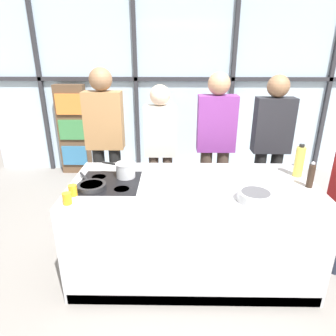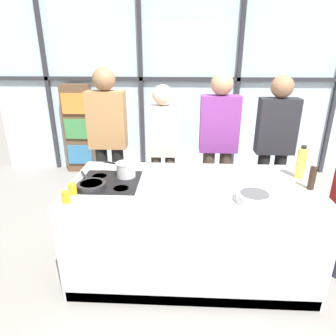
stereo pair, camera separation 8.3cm
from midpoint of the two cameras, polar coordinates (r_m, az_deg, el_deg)
ground_plane at (r=3.10m, az=4.96°, el=-18.18°), size 18.00×18.00×0.00m
back_window_wall at (r=5.01m, az=4.53°, el=15.04°), size 6.40×0.10×2.80m
bookshelf at (r=5.22m, az=-16.15°, el=7.07°), size 0.48×0.19×1.47m
demo_island at (r=2.83m, az=5.23°, el=-11.23°), size 2.13×0.98×0.90m
spectator_far_left at (r=3.57m, az=-10.69°, el=6.06°), size 0.43×0.25×1.80m
spectator_center_left at (r=3.50m, az=-0.30°, el=4.56°), size 0.37×0.23×1.62m
spectator_center_right at (r=3.51m, az=10.25°, el=5.27°), size 0.44×0.25×1.76m
spectator_far_right at (r=3.65m, az=20.28°, el=4.65°), size 0.43×0.24×1.73m
frying_pan at (r=2.59m, az=-13.54°, el=-3.12°), size 0.30×0.39×0.04m
saucepan at (r=2.74m, az=-7.21°, el=-0.22°), size 0.32×0.18×0.13m
white_plate at (r=3.02m, az=15.28°, el=-0.03°), size 0.27×0.27×0.01m
mixing_bowl at (r=2.38m, az=17.05°, el=-5.40°), size 0.27×0.27×0.08m
oil_bottle at (r=2.93m, az=24.79°, el=0.88°), size 0.08×0.08×0.30m
pepper_grinder at (r=2.75m, az=26.57°, el=-1.63°), size 0.05×0.05×0.23m
juice_glass_near at (r=2.39m, az=-17.90°, el=-5.27°), size 0.07×0.07×0.09m
juice_glass_far at (r=2.51m, az=-16.84°, el=-3.83°), size 0.07×0.07×0.09m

